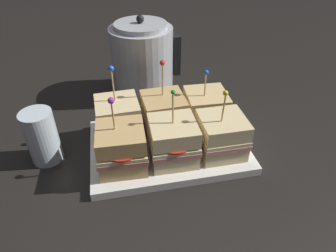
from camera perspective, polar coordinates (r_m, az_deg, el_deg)
ground_plane at (r=0.67m, az=0.00°, el=-4.41°), size 6.00×6.00×0.00m
serving_platter at (r=0.66m, az=0.00°, el=-3.82°), size 0.33×0.23×0.02m
sandwich_front_left at (r=0.59m, az=-8.81°, el=-4.16°), size 0.10×0.10×0.16m
sandwich_front_center at (r=0.59m, az=1.17°, el=-2.92°), size 0.10×0.10×0.16m
sandwich_front_right at (r=0.62m, az=10.14°, el=-1.76°), size 0.09×0.09×0.15m
sandwich_back_left at (r=0.66m, az=-9.45°, el=1.36°), size 0.10×0.10×0.17m
sandwich_back_center at (r=0.67m, az=-0.87°, el=2.27°), size 0.10×0.10×0.17m
sandwich_back_right at (r=0.70m, az=7.17°, el=3.20°), size 0.10×0.10×0.14m
kettle_steel at (r=0.84m, az=-4.85°, el=12.42°), size 0.19×0.17×0.22m
drinking_glass at (r=0.66m, az=-22.87°, el=-1.92°), size 0.06×0.06×0.12m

